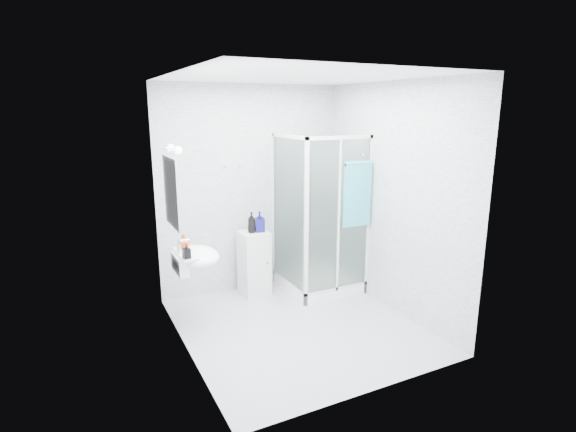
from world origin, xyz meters
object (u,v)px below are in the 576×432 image
shower_enclosure (317,258)px  soap_dispenser_black (186,251)px  hand_towel (357,192)px  shampoo_bottle_a (252,222)px  wall_basin (195,257)px  shampoo_bottle_b (260,222)px  soap_dispenser_orange (184,242)px  storage_cabinet (254,263)px

shower_enclosure → soap_dispenser_black: (-1.78, -0.50, 0.49)m
hand_towel → shower_enclosure: bearing=127.5°
shampoo_bottle_a → shower_enclosure: bearing=-17.9°
wall_basin → shampoo_bottle_b: shampoo_bottle_b is taller
shampoo_bottle_a → soap_dispenser_orange: shampoo_bottle_a is taller
shower_enclosure → storage_cabinet: 0.80m
shower_enclosure → soap_dispenser_orange: bearing=-173.8°
shower_enclosure → soap_dispenser_orange: shower_enclosure is taller
shower_enclosure → soap_dispenser_black: shower_enclosure is taller
soap_dispenser_black → soap_dispenser_orange: bearing=80.9°
shower_enclosure → hand_towel: (0.31, -0.40, 0.89)m
storage_cabinet → shampoo_bottle_a: (-0.03, -0.02, 0.54)m
storage_cabinet → shampoo_bottle_b: size_ratio=3.19×
shampoo_bottle_a → soap_dispenser_black: bearing=-142.7°
hand_towel → soap_dispenser_black: size_ratio=5.14×
shampoo_bottle_a → soap_dispenser_black: size_ratio=1.72×
storage_cabinet → hand_towel: (1.06, -0.68, 0.93)m
wall_basin → soap_dispenser_black: 0.27m
wall_basin → soap_dispenser_orange: size_ratio=3.47×
shower_enclosure → wall_basin: shower_enclosure is taller
shampoo_bottle_b → hand_towel: bearing=-33.9°
storage_cabinet → hand_towel: bearing=-35.1°
hand_towel → wall_basin: bearing=177.5°
wall_basin → shampoo_bottle_a: size_ratio=2.15×
storage_cabinet → shower_enclosure: bearing=-22.6°
shower_enclosure → storage_cabinet: size_ratio=2.46×
soap_dispenser_orange → wall_basin: bearing=-60.6°
storage_cabinet → soap_dispenser_black: (-1.03, -0.78, 0.53)m
wall_basin → storage_cabinet: size_ratio=0.69×
soap_dispenser_orange → soap_dispenser_black: 0.32m
shower_enclosure → soap_dispenser_black: size_ratio=13.17×
soap_dispenser_orange → storage_cabinet: bearing=25.2°
shower_enclosure → hand_towel: bearing=-52.5°
wall_basin → soap_dispenser_orange: 0.21m
shampoo_bottle_a → shampoo_bottle_b: shampoo_bottle_a is taller
shampoo_bottle_b → soap_dispenser_orange: size_ratio=1.58×
shampoo_bottle_a → hand_towel: bearing=-31.0°
hand_towel → soap_dispenser_orange: hand_towel is taller
hand_towel → shampoo_bottle_b: bearing=146.1°
wall_basin → shampoo_bottle_b: bearing=30.3°
storage_cabinet → soap_dispenser_orange: bearing=-157.3°
shower_enclosure → wall_basin: 1.72m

